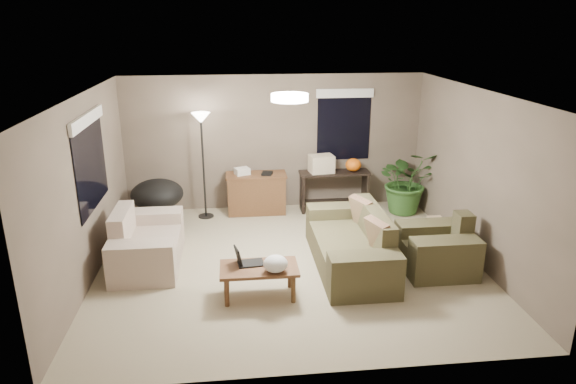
{
  "coord_description": "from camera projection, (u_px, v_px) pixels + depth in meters",
  "views": [
    {
      "loc": [
        -0.78,
        -6.8,
        3.42
      ],
      "look_at": [
        0.0,
        0.2,
        1.05
      ],
      "focal_mm": 32.0,
      "sensor_mm": 36.0,
      "label": 1
    }
  ],
  "objects": [
    {
      "name": "room_shell",
      "position": [
        290.0,
        183.0,
        7.18
      ],
      "size": [
        5.5,
        5.5,
        5.5
      ],
      "color": "tan",
      "rests_on": "ground"
    },
    {
      "name": "main_sofa",
      "position": [
        352.0,
        247.0,
        7.44
      ],
      "size": [
        0.95,
        2.2,
        0.85
      ],
      "color": "brown",
      "rests_on": "ground"
    },
    {
      "name": "throw_pillows",
      "position": [
        370.0,
        223.0,
        7.36
      ],
      "size": [
        0.39,
        1.4,
        0.47
      ],
      "color": "#8C7251",
      "rests_on": "main_sofa"
    },
    {
      "name": "loveseat",
      "position": [
        146.0,
        245.0,
        7.49
      ],
      "size": [
        0.9,
        1.6,
        0.85
      ],
      "color": "#BEB4A3",
      "rests_on": "ground"
    },
    {
      "name": "armchair",
      "position": [
        437.0,
        250.0,
        7.32
      ],
      "size": [
        0.95,
        1.0,
        0.85
      ],
      "color": "#47432B",
      "rests_on": "ground"
    },
    {
      "name": "coffee_table",
      "position": [
        259.0,
        271.0,
        6.58
      ],
      "size": [
        1.0,
        0.55,
        0.42
      ],
      "color": "brown",
      "rests_on": "ground"
    },
    {
      "name": "laptop",
      "position": [
        245.0,
        260.0,
        6.61
      ],
      "size": [
        0.4,
        0.27,
        0.24
      ],
      "color": "black",
      "rests_on": "coffee_table"
    },
    {
      "name": "plastic_bag",
      "position": [
        276.0,
        264.0,
        6.4
      ],
      "size": [
        0.31,
        0.28,
        0.22
      ],
      "primitive_type": "ellipsoid",
      "rotation": [
        0.0,
        0.0,
        -0.01
      ],
      "color": "white",
      "rests_on": "coffee_table"
    },
    {
      "name": "desk",
      "position": [
        256.0,
        193.0,
        9.48
      ],
      "size": [
        1.1,
        0.5,
        0.75
      ],
      "color": "brown",
      "rests_on": "ground"
    },
    {
      "name": "desk_papers",
      "position": [
        247.0,
        172.0,
        9.31
      ],
      "size": [
        0.72,
        0.32,
        0.12
      ],
      "color": "silver",
      "rests_on": "desk"
    },
    {
      "name": "console_table",
      "position": [
        334.0,
        188.0,
        9.59
      ],
      "size": [
        1.3,
        0.4,
        0.75
      ],
      "color": "black",
      "rests_on": "ground"
    },
    {
      "name": "pumpkin",
      "position": [
        353.0,
        165.0,
        9.49
      ],
      "size": [
        0.31,
        0.31,
        0.24
      ],
      "primitive_type": "ellipsoid",
      "rotation": [
        0.0,
        0.0,
        0.07
      ],
      "color": "orange",
      "rests_on": "console_table"
    },
    {
      "name": "cardboard_box",
      "position": [
        321.0,
        164.0,
        9.42
      ],
      "size": [
        0.47,
        0.38,
        0.32
      ],
      "primitive_type": "cube",
      "rotation": [
        0.0,
        0.0,
        0.15
      ],
      "color": "beige",
      "rests_on": "console_table"
    },
    {
      "name": "papasan_chair",
      "position": [
        158.0,
        199.0,
        8.93
      ],
      "size": [
        1.02,
        1.02,
        0.8
      ],
      "color": "black",
      "rests_on": "ground"
    },
    {
      "name": "floor_lamp",
      "position": [
        201.0,
        131.0,
        8.88
      ],
      "size": [
        0.32,
        0.32,
        1.91
      ],
      "color": "black",
      "rests_on": "ground"
    },
    {
      "name": "ceiling_fixture",
      "position": [
        290.0,
        98.0,
        6.8
      ],
      "size": [
        0.5,
        0.5,
        0.1
      ],
      "primitive_type": "cylinder",
      "color": "white",
      "rests_on": "room_shell"
    },
    {
      "name": "houseplant",
      "position": [
        406.0,
        188.0,
        9.48
      ],
      "size": [
        1.09,
        1.21,
        0.94
      ],
      "primitive_type": "imported",
      "color": "#2D5923",
      "rests_on": "ground"
    },
    {
      "name": "cat_scratching_post",
      "position": [
        434.0,
        235.0,
        8.05
      ],
      "size": [
        0.32,
        0.32,
        0.5
      ],
      "color": "tan",
      "rests_on": "ground"
    },
    {
      "name": "window_left",
      "position": [
        89.0,
        146.0,
        7.01
      ],
      "size": [
        0.05,
        1.56,
        1.33
      ],
      "color": "black",
      "rests_on": "room_shell"
    },
    {
      "name": "window_back",
      "position": [
        344.0,
        113.0,
        9.48
      ],
      "size": [
        1.06,
        0.05,
        1.33
      ],
      "color": "black",
      "rests_on": "room_shell"
    }
  ]
}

